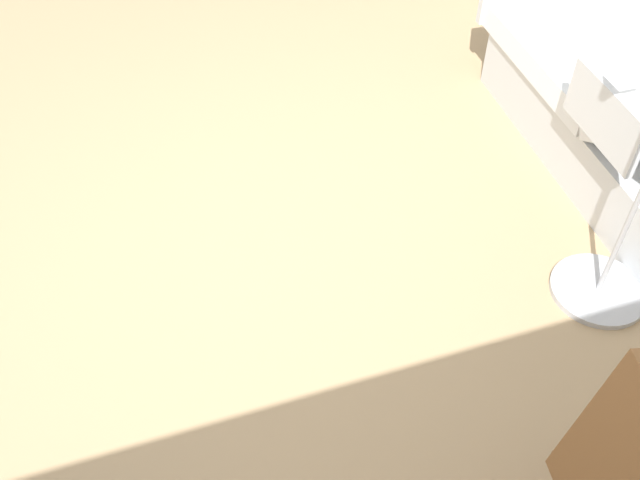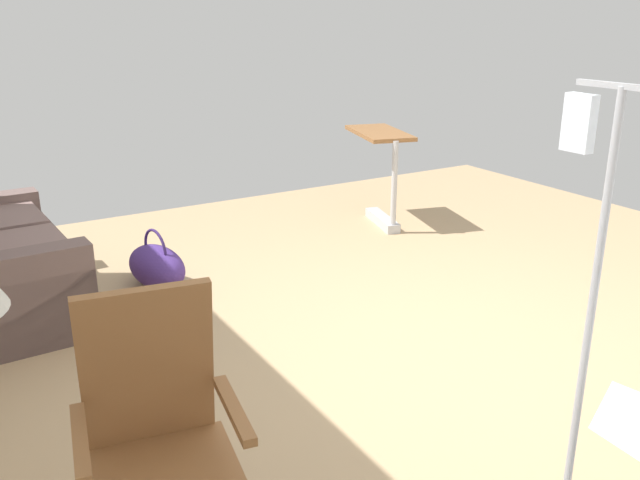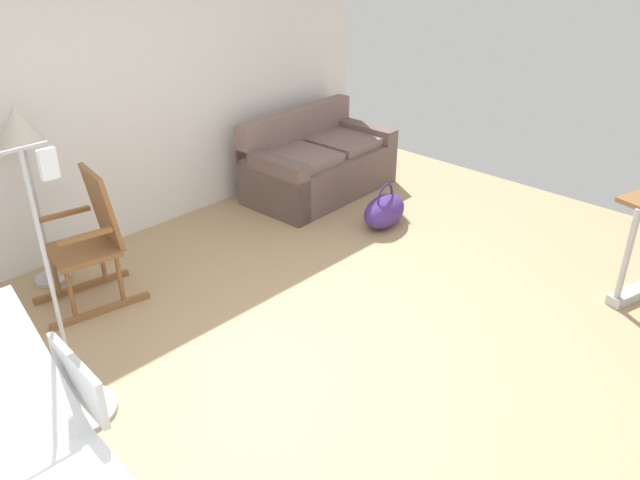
# 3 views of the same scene
# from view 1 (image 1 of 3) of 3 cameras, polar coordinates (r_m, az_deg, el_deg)

# --- Properties ---
(ground_plane) EXTENTS (7.32, 7.32, 0.00)m
(ground_plane) POSITION_cam_1_polar(r_m,az_deg,el_deg) (3.45, -6.20, -1.43)
(ground_plane) COLOR tan
(iv_pole) EXTENTS (0.44, 0.44, 1.69)m
(iv_pole) POSITION_cam_1_polar(r_m,az_deg,el_deg) (3.36, 22.56, -1.25)
(iv_pole) COLOR #B2B5BA
(iv_pole) RESTS_ON ground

